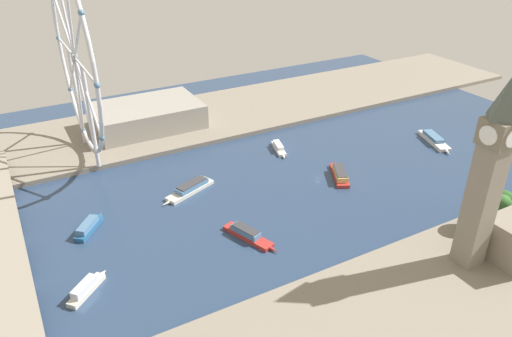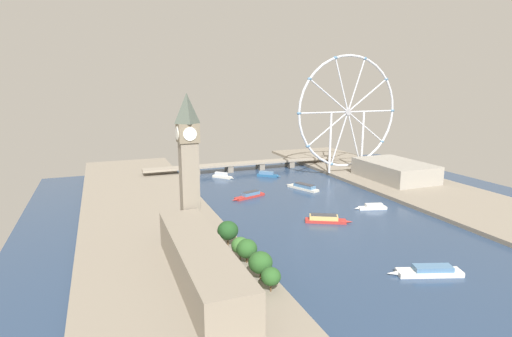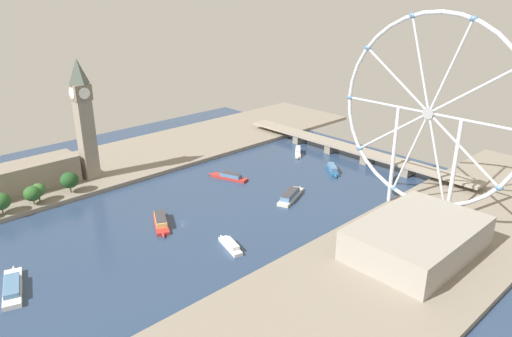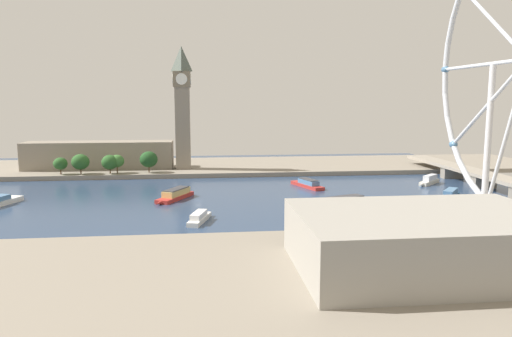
{
  "view_description": "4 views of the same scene",
  "coord_description": "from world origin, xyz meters",
  "px_view_note": "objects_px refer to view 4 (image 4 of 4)",
  "views": [
    {
      "loc": [
        -203.0,
        153.83,
        141.96
      ],
      "look_at": [
        4.45,
        39.41,
        14.58
      ],
      "focal_mm": 34.26,
      "sensor_mm": 36.0,
      "label": 1
    },
    {
      "loc": [
        -144.51,
        -240.58,
        93.28
      ],
      "look_at": [
        -20.32,
        80.42,
        20.63
      ],
      "focal_mm": 28.39,
      "sensor_mm": 36.0,
      "label": 2
    },
    {
      "loc": [
        218.26,
        -144.9,
        134.55
      ],
      "look_at": [
        0.75,
        60.2,
        18.52
      ],
      "focal_mm": 33.62,
      "sensor_mm": 36.0,
      "label": 3
    },
    {
      "loc": [
        244.87,
        2.58,
        51.38
      ],
      "look_at": [
        19.97,
        27.66,
        19.11
      ],
      "focal_mm": 33.84,
      "sensor_mm": 36.0,
      "label": 4
    }
  ],
  "objects_px": {
    "clock_tower": "(182,106)",
    "riverside_hall": "(424,241)",
    "tour_boat_6": "(429,180)",
    "tour_boat_3": "(307,184)",
    "parliament_block": "(100,155)",
    "tour_boat_1": "(450,195)",
    "river_bridge": "(503,182)",
    "tour_boat_0": "(200,217)",
    "tour_boat_5": "(347,202)",
    "tour_boat_4": "(175,195)"
  },
  "relations": [
    {
      "from": "tour_boat_3",
      "to": "riverside_hall",
      "type": "bearing_deg",
      "value": 161.0
    },
    {
      "from": "tour_boat_6",
      "to": "riverside_hall",
      "type": "bearing_deg",
      "value": 21.57
    },
    {
      "from": "parliament_block",
      "to": "riverside_hall",
      "type": "relative_size",
      "value": 1.41
    },
    {
      "from": "clock_tower",
      "to": "tour_boat_3",
      "type": "distance_m",
      "value": 109.46
    },
    {
      "from": "clock_tower",
      "to": "river_bridge",
      "type": "height_order",
      "value": "clock_tower"
    },
    {
      "from": "tour_boat_3",
      "to": "tour_boat_4",
      "type": "bearing_deg",
      "value": 89.95
    },
    {
      "from": "tour_boat_1",
      "to": "tour_boat_6",
      "type": "height_order",
      "value": "tour_boat_6"
    },
    {
      "from": "tour_boat_0",
      "to": "riverside_hall",
      "type": "bearing_deg",
      "value": -122.91
    },
    {
      "from": "tour_boat_5",
      "to": "tour_boat_6",
      "type": "bearing_deg",
      "value": 16.59
    },
    {
      "from": "tour_boat_5",
      "to": "tour_boat_4",
      "type": "bearing_deg",
      "value": 139.79
    },
    {
      "from": "clock_tower",
      "to": "tour_boat_6",
      "type": "relative_size",
      "value": 4.22
    },
    {
      "from": "riverside_hall",
      "to": "tour_boat_4",
      "type": "xyz_separation_m",
      "value": [
        -122.23,
        -77.46,
        -8.94
      ]
    },
    {
      "from": "clock_tower",
      "to": "tour_boat_4",
      "type": "height_order",
      "value": "clock_tower"
    },
    {
      "from": "parliament_block",
      "to": "tour_boat_6",
      "type": "distance_m",
      "value": 223.49
    },
    {
      "from": "river_bridge",
      "to": "tour_boat_6",
      "type": "xyz_separation_m",
      "value": [
        -33.37,
        -25.94,
        -4.47
      ]
    },
    {
      "from": "river_bridge",
      "to": "tour_boat_5",
      "type": "bearing_deg",
      "value": -76.94
    },
    {
      "from": "tour_boat_5",
      "to": "tour_boat_0",
      "type": "bearing_deg",
      "value": 174.43
    },
    {
      "from": "clock_tower",
      "to": "tour_boat_1",
      "type": "distance_m",
      "value": 184.08
    },
    {
      "from": "tour_boat_0",
      "to": "tour_boat_3",
      "type": "bearing_deg",
      "value": -24.18
    },
    {
      "from": "clock_tower",
      "to": "river_bridge",
      "type": "bearing_deg",
      "value": 61.19
    },
    {
      "from": "tour_boat_0",
      "to": "tour_boat_3",
      "type": "distance_m",
      "value": 98.49
    },
    {
      "from": "clock_tower",
      "to": "riverside_hall",
      "type": "bearing_deg",
      "value": 19.61
    },
    {
      "from": "river_bridge",
      "to": "tour_boat_4",
      "type": "height_order",
      "value": "river_bridge"
    },
    {
      "from": "tour_boat_0",
      "to": "parliament_block",
      "type": "bearing_deg",
      "value": 41.33
    },
    {
      "from": "parliament_block",
      "to": "tour_boat_6",
      "type": "bearing_deg",
      "value": 71.03
    },
    {
      "from": "clock_tower",
      "to": "tour_boat_4",
      "type": "xyz_separation_m",
      "value": [
        92.43,
        -0.99,
        -44.93
      ]
    },
    {
      "from": "tour_boat_4",
      "to": "tour_boat_1",
      "type": "bearing_deg",
      "value": 110.69
    },
    {
      "from": "tour_boat_4",
      "to": "tour_boat_5",
      "type": "xyz_separation_m",
      "value": [
        27.23,
        83.97,
        -0.16
      ]
    },
    {
      "from": "tour_boat_5",
      "to": "tour_boat_6",
      "type": "height_order",
      "value": "tour_boat_6"
    },
    {
      "from": "river_bridge",
      "to": "tour_boat_0",
      "type": "relative_size",
      "value": 8.71
    },
    {
      "from": "clock_tower",
      "to": "tour_boat_0",
      "type": "bearing_deg",
      "value": 4.78
    },
    {
      "from": "riverside_hall",
      "to": "tour_boat_0",
      "type": "distance_m",
      "value": 98.49
    },
    {
      "from": "parliament_block",
      "to": "clock_tower",
      "type": "bearing_deg",
      "value": 82.12
    },
    {
      "from": "tour_boat_0",
      "to": "tour_boat_1",
      "type": "height_order",
      "value": "tour_boat_1"
    },
    {
      "from": "tour_boat_4",
      "to": "tour_boat_5",
      "type": "distance_m",
      "value": 88.28
    },
    {
      "from": "river_bridge",
      "to": "tour_boat_4",
      "type": "distance_m",
      "value": 178.77
    },
    {
      "from": "clock_tower",
      "to": "tour_boat_6",
      "type": "xyz_separation_m",
      "value": [
        64.35,
        151.71,
        -44.93
      ]
    },
    {
      "from": "tour_boat_1",
      "to": "tour_boat_5",
      "type": "bearing_deg",
      "value": -40.37
    },
    {
      "from": "tour_boat_4",
      "to": "clock_tower",
      "type": "bearing_deg",
      "value": -153.18
    },
    {
      "from": "tour_boat_3",
      "to": "tour_boat_6",
      "type": "distance_m",
      "value": 76.62
    },
    {
      "from": "parliament_block",
      "to": "tour_boat_1",
      "type": "xyz_separation_m",
      "value": [
        117.47,
        200.58,
        -10.36
      ]
    },
    {
      "from": "tour_boat_3",
      "to": "tour_boat_6",
      "type": "height_order",
      "value": "tour_boat_6"
    },
    {
      "from": "riverside_hall",
      "to": "clock_tower",
      "type": "bearing_deg",
      "value": -160.39
    },
    {
      "from": "tour_boat_3",
      "to": "tour_boat_5",
      "type": "relative_size",
      "value": 0.91
    },
    {
      "from": "tour_boat_1",
      "to": "tour_boat_4",
      "type": "height_order",
      "value": "tour_boat_4"
    },
    {
      "from": "parliament_block",
      "to": "tour_boat_0",
      "type": "relative_size",
      "value": 4.13
    },
    {
      "from": "clock_tower",
      "to": "tour_boat_0",
      "type": "xyz_separation_m",
      "value": [
        140.99,
        11.8,
        -45.48
      ]
    },
    {
      "from": "tour_boat_4",
      "to": "tour_boat_6",
      "type": "distance_m",
      "value": 155.26
    },
    {
      "from": "parliament_block",
      "to": "tour_boat_5",
      "type": "relative_size",
      "value": 2.9
    },
    {
      "from": "river_bridge",
      "to": "tour_boat_4",
      "type": "relative_size",
      "value": 7.05
    }
  ]
}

